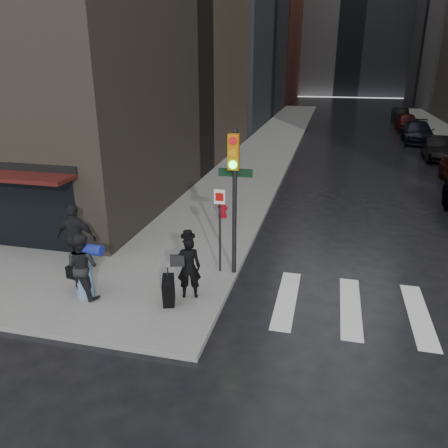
{
  "coord_description": "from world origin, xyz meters",
  "views": [
    {
      "loc": [
        4.28,
        -9.01,
        5.78
      ],
      "look_at": [
        1.43,
        2.63,
        1.3
      ],
      "focal_mm": 35.0,
      "sensor_mm": 36.0,
      "label": 1
    }
  ],
  "objects_px": {
    "man_overcoat": "(185,271)",
    "parked_car_5": "(400,115)",
    "fire_hydrant": "(223,209)",
    "man_greycoat": "(76,238)",
    "parked_car_4": "(407,122)",
    "traffic_light": "(233,184)",
    "parked_car_3": "(418,132)",
    "man_jeans": "(83,266)",
    "parked_car_2": "(437,148)"
  },
  "relations": [
    {
      "from": "man_greycoat",
      "to": "man_jeans",
      "type": "bearing_deg",
      "value": 121.05
    },
    {
      "from": "parked_car_5",
      "to": "parked_car_4",
      "type": "bearing_deg",
      "value": -92.07
    },
    {
      "from": "man_overcoat",
      "to": "parked_car_5",
      "type": "distance_m",
      "value": 40.63
    },
    {
      "from": "man_greycoat",
      "to": "parked_car_3",
      "type": "distance_m",
      "value": 29.03
    },
    {
      "from": "man_overcoat",
      "to": "fire_hydrant",
      "type": "bearing_deg",
      "value": -101.69
    },
    {
      "from": "man_jeans",
      "to": "traffic_light",
      "type": "bearing_deg",
      "value": -135.27
    },
    {
      "from": "man_overcoat",
      "to": "traffic_light",
      "type": "distance_m",
      "value": 2.6
    },
    {
      "from": "fire_hydrant",
      "to": "parked_car_4",
      "type": "bearing_deg",
      "value": 69.21
    },
    {
      "from": "parked_car_2",
      "to": "parked_car_3",
      "type": "height_order",
      "value": "parked_car_3"
    },
    {
      "from": "traffic_light",
      "to": "man_overcoat",
      "type": "bearing_deg",
      "value": -120.28
    },
    {
      "from": "traffic_light",
      "to": "parked_car_5",
      "type": "xyz_separation_m",
      "value": [
        9.08,
        37.77,
        -2.09
      ]
    },
    {
      "from": "traffic_light",
      "to": "fire_hydrant",
      "type": "xyz_separation_m",
      "value": [
        -1.4,
        4.54,
        -2.28
      ]
    },
    {
      "from": "man_greycoat",
      "to": "parked_car_4",
      "type": "xyz_separation_m",
      "value": [
        13.1,
        32.28,
        -0.41
      ]
    },
    {
      "from": "traffic_light",
      "to": "parked_car_3",
      "type": "height_order",
      "value": "traffic_light"
    },
    {
      "from": "traffic_light",
      "to": "parked_car_3",
      "type": "xyz_separation_m",
      "value": [
        8.73,
        25.11,
        -2.0
      ]
    },
    {
      "from": "man_overcoat",
      "to": "parked_car_3",
      "type": "xyz_separation_m",
      "value": [
        9.57,
        26.73,
        -0.16
      ]
    },
    {
      "from": "man_greycoat",
      "to": "traffic_light",
      "type": "bearing_deg",
      "value": -174.06
    },
    {
      "from": "man_overcoat",
      "to": "parked_car_3",
      "type": "bearing_deg",
      "value": -126.56
    },
    {
      "from": "man_greycoat",
      "to": "parked_car_2",
      "type": "relative_size",
      "value": 0.47
    },
    {
      "from": "fire_hydrant",
      "to": "traffic_light",
      "type": "bearing_deg",
      "value": -72.81
    },
    {
      "from": "man_jeans",
      "to": "man_greycoat",
      "type": "distance_m",
      "value": 1.61
    },
    {
      "from": "man_overcoat",
      "to": "parked_car_3",
      "type": "relative_size",
      "value": 0.35
    },
    {
      "from": "parked_car_5",
      "to": "man_overcoat",
      "type": "bearing_deg",
      "value": -103.78
    },
    {
      "from": "traffic_light",
      "to": "parked_car_4",
      "type": "relative_size",
      "value": 0.94
    },
    {
      "from": "man_greycoat",
      "to": "parked_car_5",
      "type": "xyz_separation_m",
      "value": [
        13.37,
        38.61,
        -0.48
      ]
    },
    {
      "from": "traffic_light",
      "to": "parked_car_3",
      "type": "relative_size",
      "value": 0.78
    },
    {
      "from": "man_overcoat",
      "to": "man_jeans",
      "type": "distance_m",
      "value": 2.55
    },
    {
      "from": "man_jeans",
      "to": "parked_car_4",
      "type": "xyz_separation_m",
      "value": [
        12.15,
        33.57,
        -0.27
      ]
    },
    {
      "from": "fire_hydrant",
      "to": "parked_car_4",
      "type": "height_order",
      "value": "parked_car_4"
    },
    {
      "from": "fire_hydrant",
      "to": "parked_car_5",
      "type": "distance_m",
      "value": 34.84
    },
    {
      "from": "traffic_light",
      "to": "man_jeans",
      "type": "bearing_deg",
      "value": -150.26
    },
    {
      "from": "man_greycoat",
      "to": "fire_hydrant",
      "type": "xyz_separation_m",
      "value": [
        2.88,
        5.38,
        -0.67
      ]
    },
    {
      "from": "man_overcoat",
      "to": "traffic_light",
      "type": "bearing_deg",
      "value": -134.33
    },
    {
      "from": "man_greycoat",
      "to": "parked_car_4",
      "type": "height_order",
      "value": "man_greycoat"
    },
    {
      "from": "parked_car_2",
      "to": "man_jeans",
      "type": "bearing_deg",
      "value": -116.85
    },
    {
      "from": "man_jeans",
      "to": "fire_hydrant",
      "type": "height_order",
      "value": "man_jeans"
    },
    {
      "from": "parked_car_2",
      "to": "parked_car_4",
      "type": "bearing_deg",
      "value": 93.92
    },
    {
      "from": "man_overcoat",
      "to": "parked_car_5",
      "type": "relative_size",
      "value": 0.45
    },
    {
      "from": "man_overcoat",
      "to": "traffic_light",
      "type": "height_order",
      "value": "traffic_light"
    },
    {
      "from": "man_jeans",
      "to": "parked_car_4",
      "type": "relative_size",
      "value": 0.4
    },
    {
      "from": "man_overcoat",
      "to": "parked_car_5",
      "type": "height_order",
      "value": "man_overcoat"
    },
    {
      "from": "man_jeans",
      "to": "parked_car_5",
      "type": "distance_m",
      "value": 41.79
    },
    {
      "from": "parked_car_3",
      "to": "parked_car_5",
      "type": "bearing_deg",
      "value": 91.31
    },
    {
      "from": "traffic_light",
      "to": "parked_car_4",
      "type": "height_order",
      "value": "traffic_light"
    },
    {
      "from": "parked_car_3",
      "to": "parked_car_4",
      "type": "height_order",
      "value": "parked_car_3"
    },
    {
      "from": "man_greycoat",
      "to": "parked_car_2",
      "type": "distance_m",
      "value": 23.64
    },
    {
      "from": "parked_car_2",
      "to": "parked_car_4",
      "type": "relative_size",
      "value": 0.98
    },
    {
      "from": "fire_hydrant",
      "to": "parked_car_2",
      "type": "bearing_deg",
      "value": 54.1
    },
    {
      "from": "man_jeans",
      "to": "parked_car_2",
      "type": "bearing_deg",
      "value": -108.17
    },
    {
      "from": "parked_car_2",
      "to": "parked_car_4",
      "type": "xyz_separation_m",
      "value": [
        -0.09,
        12.66,
        0.04
      ]
    }
  ]
}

